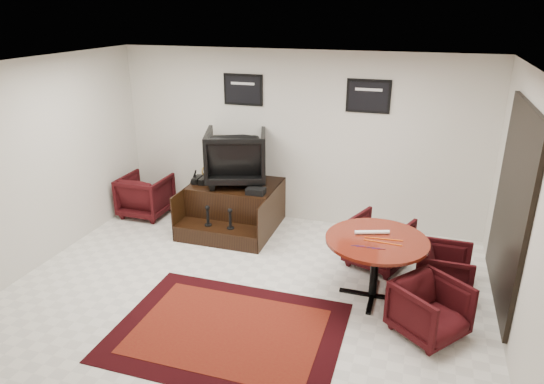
{
  "coord_description": "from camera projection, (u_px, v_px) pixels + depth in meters",
  "views": [
    {
      "loc": [
        1.92,
        -4.89,
        3.4
      ],
      "look_at": [
        0.09,
        0.9,
        1.07
      ],
      "focal_mm": 32.0,
      "sensor_mm": 36.0,
      "label": 1
    }
  ],
  "objects": [
    {
      "name": "shine_chair",
      "position": [
        236.0,
        154.0,
        7.74
      ],
      "size": [
        1.17,
        1.13,
        0.97
      ],
      "primitive_type": "imported",
      "rotation": [
        0.0,
        0.0,
        3.46
      ],
      "color": "black",
      "rests_on": "shine_podium"
    },
    {
      "name": "umbrella_black",
      "position": [
        186.0,
        200.0,
        8.06
      ],
      "size": [
        0.29,
        0.11,
        0.78
      ],
      "primitive_type": null,
      "color": "black",
      "rests_on": "ground"
    },
    {
      "name": "shoes_pair",
      "position": [
        201.0,
        180.0,
        7.86
      ],
      "size": [
        0.23,
        0.27,
        0.1
      ],
      "color": "black",
      "rests_on": "shine_podium"
    },
    {
      "name": "table_chair_window",
      "position": [
        444.0,
        268.0,
        6.06
      ],
      "size": [
        0.63,
        0.67,
        0.68
      ],
      "primitive_type": "imported",
      "rotation": [
        0.0,
        0.0,
        1.56
      ],
      "color": "black",
      "rests_on": "ground"
    },
    {
      "name": "shine_podium",
      "position": [
        234.0,
        207.0,
        7.92
      ],
      "size": [
        1.4,
        1.44,
        0.72
      ],
      "color": "black",
      "rests_on": "ground"
    },
    {
      "name": "area_rug",
      "position": [
        228.0,
        331.0,
        5.42
      ],
      "size": [
        2.51,
        1.88,
        0.01
      ],
      "color": "black",
      "rests_on": "ground"
    },
    {
      "name": "ground",
      "position": [
        244.0,
        295.0,
        6.11
      ],
      "size": [
        6.0,
        6.0,
        0.0
      ],
      "primitive_type": "plane",
      "color": "silver",
      "rests_on": "ground"
    },
    {
      "name": "room_shell",
      "position": [
        278.0,
        160.0,
        5.46
      ],
      "size": [
        6.02,
        5.02,
        2.81
      ],
      "color": "beige",
      "rests_on": "ground"
    },
    {
      "name": "umbrella_hooked",
      "position": [
        189.0,
        194.0,
        8.08
      ],
      "size": [
        0.35,
        0.13,
        0.94
      ],
      "primitive_type": null,
      "color": "black",
      "rests_on": "ground"
    },
    {
      "name": "table_chair_back",
      "position": [
        379.0,
        239.0,
        6.71
      ],
      "size": [
        0.95,
        0.92,
        0.77
      ],
      "primitive_type": "imported",
      "rotation": [
        0.0,
        0.0,
        2.77
      ],
      "color": "black",
      "rests_on": "ground"
    },
    {
      "name": "meeting_table",
      "position": [
        376.0,
        246.0,
        5.83
      ],
      "size": [
        1.23,
        1.23,
        0.8
      ],
      "color": "#4F120B",
      "rests_on": "ground"
    },
    {
      "name": "paper_roll",
      "position": [
        372.0,
        232.0,
        5.9
      ],
      "size": [
        0.41,
        0.18,
        0.05
      ],
      "primitive_type": "cylinder",
      "rotation": [
        0.0,
        1.57,
        0.33
      ],
      "color": "white",
      "rests_on": "meeting_table"
    },
    {
      "name": "polish_kit",
      "position": [
        256.0,
        191.0,
        7.39
      ],
      "size": [
        0.29,
        0.2,
        0.1
      ],
      "primitive_type": "cube",
      "rotation": [
        0.0,
        0.0,
        0.03
      ],
      "color": "black",
      "rests_on": "shine_podium"
    },
    {
      "name": "table_clutter",
      "position": [
        380.0,
        242.0,
        5.7
      ],
      "size": [
        0.57,
        0.32,
        0.01
      ],
      "color": "#EC550D",
      "rests_on": "meeting_table"
    },
    {
      "name": "table_chair_corner",
      "position": [
        430.0,
        307.0,
        5.27
      ],
      "size": [
        0.92,
        0.93,
        0.7
      ],
      "primitive_type": "imported",
      "rotation": [
        0.0,
        0.0,
        0.89
      ],
      "color": "black",
      "rests_on": "ground"
    },
    {
      "name": "armchair_side",
      "position": [
        146.0,
        193.0,
        8.34
      ],
      "size": [
        0.77,
        0.72,
        0.78
      ],
      "primitive_type": "imported",
      "rotation": [
        0.0,
        0.0,
        3.13
      ],
      "color": "black",
      "rests_on": "ground"
    }
  ]
}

